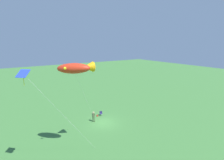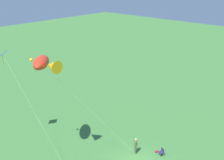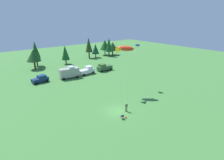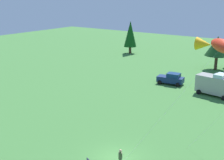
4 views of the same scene
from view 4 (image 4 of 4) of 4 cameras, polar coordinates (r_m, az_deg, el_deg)
The scene contains 5 objects.
ground_plane at distance 29.23m, azimuth 0.88°, elevation -14.02°, with size 160.00×160.00×0.00m, color #3E7737.
person_kite_flyer at distance 27.28m, azimuth 1.55°, elevation -13.91°, with size 0.51×0.50×1.74m.
car_navy_hatch at distance 51.56m, azimuth 10.76°, elevation 0.25°, with size 4.41×2.70×1.89m.
van_motorhome_grey at distance 47.44m, azimuth 18.45°, elevation -0.79°, with size 5.65×3.21×3.34m.
kite_large_fish at distance 27.94m, azimuth 18.82°, elevation 6.00°, with size 7.64×8.41×10.82m.
Camera 4 is at (14.51, -20.79, 14.55)m, focal length 50.00 mm.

